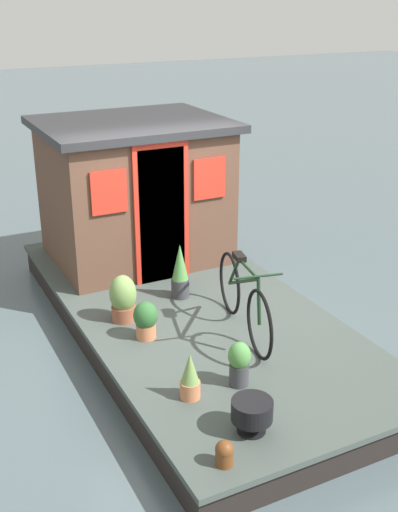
% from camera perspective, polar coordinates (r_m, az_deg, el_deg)
% --- Properties ---
extents(ground_plane, '(60.00, 60.00, 0.00)m').
position_cam_1_polar(ground_plane, '(7.70, -0.67, -6.83)').
color(ground_plane, '#4C5B60').
extents(houseboat_deck, '(5.66, 2.65, 0.36)m').
position_cam_1_polar(houseboat_deck, '(7.62, -0.68, -5.63)').
color(houseboat_deck, '#424C47').
rests_on(houseboat_deck, ground_plane).
extents(houseboat_cabin, '(1.98, 2.40, 1.88)m').
position_cam_1_polar(houseboat_cabin, '(8.66, -5.75, 5.86)').
color(houseboat_cabin, brown).
rests_on(houseboat_cabin, houseboat_deck).
extents(bicycle, '(1.69, 0.53, 0.86)m').
position_cam_1_polar(bicycle, '(6.80, 3.99, -3.87)').
color(bicycle, black).
rests_on(bicycle, houseboat_deck).
extents(potted_plant_succulent, '(0.22, 0.22, 0.68)m').
position_cam_1_polar(potted_plant_succulent, '(7.61, -1.69, -1.45)').
color(potted_plant_succulent, '#38383D').
rests_on(potted_plant_succulent, houseboat_deck).
extents(potted_plant_lavender, '(0.19, 0.19, 0.45)m').
position_cam_1_polar(potted_plant_lavender, '(5.82, -0.81, -10.71)').
color(potted_plant_lavender, '#C6754C').
rests_on(potted_plant_lavender, houseboat_deck).
extents(potted_plant_mint, '(0.30, 0.30, 0.54)m').
position_cam_1_polar(potted_plant_mint, '(7.14, -6.77, -3.77)').
color(potted_plant_mint, '#935138').
rests_on(potted_plant_mint, houseboat_deck).
extents(potted_plant_thyme, '(0.26, 0.26, 0.41)m').
position_cam_1_polar(potted_plant_thyme, '(6.78, -4.77, -5.65)').
color(potted_plant_thyme, '#C6754C').
rests_on(potted_plant_thyme, houseboat_deck).
extents(potted_plant_fern, '(0.21, 0.21, 0.44)m').
position_cam_1_polar(potted_plant_fern, '(6.00, 3.61, -9.46)').
color(potted_plant_fern, '#38383D').
rests_on(potted_plant_fern, houseboat_deck).
extents(charcoal_grill, '(0.35, 0.35, 0.30)m').
position_cam_1_polar(charcoal_grill, '(5.45, 4.74, -13.62)').
color(charcoal_grill, black).
rests_on(charcoal_grill, houseboat_deck).
extents(mooring_bollard, '(0.15, 0.15, 0.22)m').
position_cam_1_polar(mooring_bollard, '(5.17, 2.27, -17.13)').
color(mooring_bollard, brown).
rests_on(mooring_bollard, houseboat_deck).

